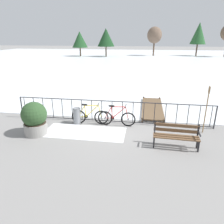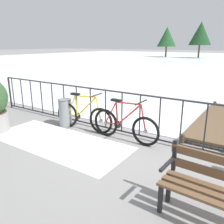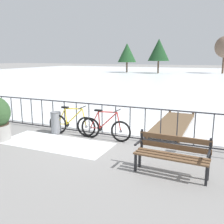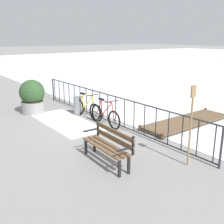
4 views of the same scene
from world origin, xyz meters
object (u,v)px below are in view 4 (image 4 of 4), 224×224
at_px(trash_bin, 78,105).
at_px(oar_upright, 191,121).
at_px(planter_with_shrub, 32,96).
at_px(bicycle_second, 105,116).
at_px(park_bench, 109,143).
at_px(bicycle_near_railing, 87,108).

bearing_deg(trash_bin, oar_upright, -1.60).
height_order(planter_with_shrub, oar_upright, oar_upright).
xyz_separation_m(bicycle_second, park_bench, (2.38, -1.60, 0.14)).
bearing_deg(park_bench, trash_bin, 159.47).
bearing_deg(oar_upright, bicycle_near_railing, 177.91).
bearing_deg(bicycle_second, oar_upright, -2.64).
relative_size(bicycle_near_railing, bicycle_second, 1.00).
bearing_deg(park_bench, planter_with_shrub, 177.66).
height_order(bicycle_second, planter_with_shrub, planter_with_shrub).
bearing_deg(trash_bin, park_bench, -20.53).
distance_m(bicycle_second, oar_upright, 3.77).
height_order(trash_bin, oar_upright, oar_upright).
bearing_deg(planter_with_shrub, oar_upright, 9.92).
height_order(bicycle_second, trash_bin, bicycle_second).
distance_m(bicycle_second, trash_bin, 1.84).
xyz_separation_m(park_bench, planter_with_shrub, (-5.55, 0.23, 0.17)).
relative_size(trash_bin, oar_upright, 0.37).
height_order(park_bench, trash_bin, park_bench).
xyz_separation_m(bicycle_near_railing, oar_upright, (4.92, -0.18, 0.77)).
distance_m(bicycle_near_railing, planter_with_shrub, 2.40).
bearing_deg(bicycle_near_railing, trash_bin, -177.66).
distance_m(bicycle_near_railing, park_bench, 3.95).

